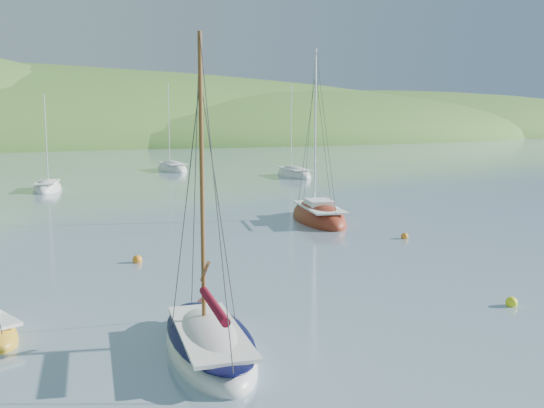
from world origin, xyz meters
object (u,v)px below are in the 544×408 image
distant_sloop_a (47,189)px  distant_sloop_d (294,175)px  daysailer_white (209,345)px  distant_sloop_b (172,169)px  sloop_red (318,218)px

distant_sloop_a → distant_sloop_d: bearing=18.1°
daysailer_white → distant_sloop_b: (21.77, 57.90, -0.02)m
distant_sloop_d → daysailer_white: bearing=-112.6°
sloop_red → distant_sloop_b: (6.59, 41.49, -0.02)m
sloop_red → distant_sloop_b: bearing=100.6°
daysailer_white → distant_sloop_a: (3.85, 43.00, -0.05)m
daysailer_white → distant_sloop_a: 43.17m
distant_sloop_b → distant_sloop_d: (8.78, -14.87, -0.01)m
daysailer_white → sloop_red: 22.36m
distant_sloop_b → daysailer_white: bearing=-105.1°
daysailer_white → distant_sloop_b: bearing=83.4°
sloop_red → distant_sloop_a: 28.90m
daysailer_white → distant_sloop_d: (30.55, 43.03, -0.02)m
distant_sloop_a → sloop_red: bearing=-48.9°
distant_sloop_a → distant_sloop_b: bearing=57.8°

